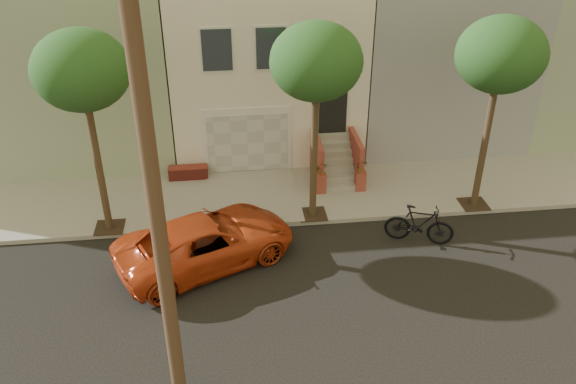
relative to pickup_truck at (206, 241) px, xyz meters
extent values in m
plane|color=black|center=(2.42, -1.93, -0.72)|extent=(90.00, 90.00, 0.00)
cube|color=gray|center=(2.42, 3.42, -0.65)|extent=(40.00, 3.70, 0.15)
cube|color=beige|center=(2.42, 9.27, 2.93)|extent=(7.00, 8.00, 7.00)
cube|color=#95A686|center=(-4.38, 9.27, 2.93)|extent=(6.50, 8.00, 7.00)
cube|color=gray|center=(9.22, 9.27, 2.93)|extent=(6.50, 8.00, 7.00)
cube|color=#95A686|center=(15.72, 9.27, 2.93)|extent=(6.50, 8.00, 7.00)
cube|color=silver|center=(1.52, 5.29, 0.68)|extent=(3.20, 0.12, 2.50)
cube|color=beige|center=(1.52, 5.23, 0.58)|extent=(2.90, 0.06, 2.20)
cube|color=gray|center=(1.52, 3.42, -0.56)|extent=(3.20, 3.70, 0.02)
cube|color=maroon|center=(-0.68, 4.97, -0.35)|extent=(1.40, 0.45, 0.44)
cube|color=black|center=(4.62, 5.24, 1.83)|extent=(1.00, 0.06, 2.00)
cube|color=#3F4751|center=(0.62, 5.24, 4.03)|extent=(1.00, 0.06, 1.40)
cube|color=silver|center=(0.62, 5.26, 4.03)|extent=(1.15, 0.05, 1.55)
cube|color=#3F4751|center=(2.42, 5.24, 4.03)|extent=(1.00, 0.06, 1.40)
cube|color=silver|center=(2.42, 5.26, 4.03)|extent=(1.15, 0.05, 1.55)
cube|color=#3F4751|center=(4.22, 5.24, 4.03)|extent=(1.00, 0.06, 1.40)
cube|color=silver|center=(4.22, 5.26, 4.03)|extent=(1.15, 0.05, 1.55)
cube|color=gray|center=(4.62, 3.45, -0.47)|extent=(1.20, 0.28, 0.20)
cube|color=gray|center=(4.62, 3.73, -0.27)|extent=(1.20, 0.28, 0.20)
cube|color=gray|center=(4.62, 4.01, -0.07)|extent=(1.20, 0.28, 0.20)
cube|color=gray|center=(4.62, 4.29, 0.13)|extent=(1.20, 0.28, 0.20)
cube|color=gray|center=(4.62, 4.57, 0.33)|extent=(1.20, 0.28, 0.20)
cube|color=gray|center=(4.62, 4.85, 0.53)|extent=(1.20, 0.28, 0.20)
cube|color=gray|center=(4.62, 5.13, 0.73)|extent=(1.20, 0.28, 0.20)
cube|color=brown|center=(3.92, 4.29, 0.23)|extent=(0.18, 1.96, 1.60)
cube|color=brown|center=(5.32, 4.29, 0.23)|extent=(0.18, 1.96, 1.60)
cube|color=brown|center=(3.92, 3.41, -0.22)|extent=(0.35, 0.35, 0.70)
imported|color=#1C4E1C|center=(3.92, 3.41, 0.35)|extent=(0.40, 0.35, 0.45)
cube|color=brown|center=(5.32, 3.41, -0.22)|extent=(0.35, 0.35, 0.70)
imported|color=#1C4E1C|center=(5.32, 3.41, 0.35)|extent=(0.41, 0.35, 0.45)
cube|color=#2D2116|center=(-3.08, 1.97, -0.57)|extent=(0.90, 0.90, 0.02)
cylinder|color=#352718|center=(-3.08, 1.97, 1.53)|extent=(0.22, 0.22, 4.20)
ellipsoid|color=#1C4E1C|center=(-3.08, 1.97, 4.58)|extent=(2.70, 2.57, 2.29)
cube|color=#2D2116|center=(3.42, 1.97, -0.57)|extent=(0.90, 0.90, 0.02)
cylinder|color=#352718|center=(3.42, 1.97, 1.53)|extent=(0.22, 0.22, 4.20)
ellipsoid|color=#1C4E1C|center=(3.42, 1.97, 4.58)|extent=(2.70, 2.57, 2.29)
cube|color=#2D2116|center=(8.92, 1.97, -0.57)|extent=(0.90, 0.90, 0.02)
cylinder|color=#352718|center=(8.92, 1.97, 1.53)|extent=(0.22, 0.22, 4.20)
ellipsoid|color=#1C4E1C|center=(8.92, 1.97, 4.58)|extent=(2.70, 2.57, 2.29)
cylinder|color=#412A1E|center=(-0.58, -5.13, 4.28)|extent=(0.30, 0.30, 10.00)
imported|color=#BB3C17|center=(0.00, 0.00, 0.00)|extent=(5.74, 4.37, 1.45)
imported|color=black|center=(6.45, 0.29, -0.09)|extent=(2.18, 1.27, 1.26)
camera|label=1|loc=(0.70, -14.19, 9.81)|focal=36.88mm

